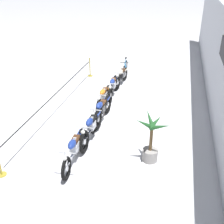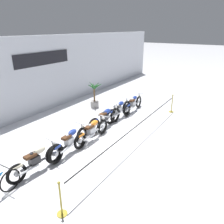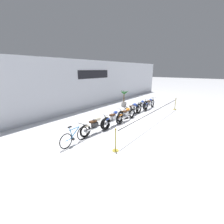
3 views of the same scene
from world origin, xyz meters
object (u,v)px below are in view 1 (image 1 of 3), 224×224
(motorcycle_cream_0, at_px, (121,76))
(stanchion_far_left, at_px, (70,83))
(motorcycle_blue_1, at_px, (113,87))
(stanchion_mid_left, at_px, (0,165))
(motorcycle_blue_4, at_px, (91,128))
(motorcycle_orange_2, at_px, (104,97))
(bicycle, at_px, (125,68))
(motorcycle_blue_3, at_px, (101,111))
(motorcycle_blue_5, at_px, (74,149))
(potted_palm_left_of_row, at_px, (151,142))

(motorcycle_cream_0, xyz_separation_m, stanchion_far_left, (2.20, -1.99, 0.26))
(motorcycle_cream_0, bearing_deg, motorcycle_blue_1, -3.66)
(motorcycle_blue_1, xyz_separation_m, stanchion_mid_left, (6.43, -1.89, -0.12))
(motorcycle_cream_0, xyz_separation_m, stanchion_mid_left, (7.96, -1.99, -0.10))
(stanchion_mid_left, bearing_deg, motorcycle_blue_4, 140.77)
(motorcycle_cream_0, bearing_deg, stanchion_mid_left, -14.06)
(motorcycle_cream_0, distance_m, motorcycle_blue_4, 5.46)
(motorcycle_orange_2, height_order, stanchion_mid_left, stanchion_mid_left)
(motorcycle_cream_0, bearing_deg, bicycle, -176.41)
(motorcycle_orange_2, xyz_separation_m, motorcycle_blue_4, (2.70, 0.27, 0.02))
(motorcycle_blue_3, height_order, motorcycle_blue_5, motorcycle_blue_3)
(motorcycle_blue_1, distance_m, stanchion_far_left, 2.02)
(motorcycle_orange_2, height_order, bicycle, bicycle)
(motorcycle_blue_1, height_order, motorcycle_blue_5, motorcycle_blue_1)
(motorcycle_blue_3, relative_size, stanchion_mid_left, 2.35)
(motorcycle_blue_4, distance_m, stanchion_far_left, 3.86)
(motorcycle_blue_5, height_order, stanchion_mid_left, stanchion_mid_left)
(motorcycle_blue_1, xyz_separation_m, motorcycle_blue_3, (2.60, 0.14, 0.01))
(motorcycle_cream_0, bearing_deg, motorcycle_orange_2, -4.61)
(motorcycle_blue_4, height_order, bicycle, motorcycle_blue_4)
(motorcycle_cream_0, xyz_separation_m, motorcycle_orange_2, (2.76, -0.22, -0.00))
(bicycle, distance_m, stanchion_mid_left, 9.68)
(stanchion_mid_left, bearing_deg, motorcycle_orange_2, 161.19)
(bicycle, bearing_deg, motorcycle_cream_0, 3.59)
(motorcycle_blue_4, relative_size, potted_palm_left_of_row, 1.40)
(motorcycle_blue_3, height_order, bicycle, motorcycle_blue_3)
(motorcycle_cream_0, bearing_deg, potted_palm_left_of_row, 19.75)
(motorcycle_orange_2, height_order, stanchion_far_left, stanchion_far_left)
(motorcycle_orange_2, relative_size, stanchion_far_left, 0.26)
(motorcycle_cream_0, xyz_separation_m, motorcycle_blue_5, (6.84, -0.09, 0.01))
(motorcycle_cream_0, bearing_deg, motorcycle_blue_5, -0.74)
(motorcycle_orange_2, distance_m, stanchion_far_left, 1.88)
(motorcycle_cream_0, xyz_separation_m, motorcycle_blue_3, (4.14, 0.04, 0.02))
(motorcycle_orange_2, bearing_deg, motorcycle_blue_1, 174.22)
(stanchion_far_left, relative_size, stanchion_mid_left, 8.33)
(motorcycle_blue_3, relative_size, motorcycle_blue_4, 1.05)
(bicycle, xyz_separation_m, stanchion_mid_left, (9.49, -1.90, -0.02))
(motorcycle_orange_2, height_order, motorcycle_blue_5, motorcycle_blue_5)
(motorcycle_blue_4, bearing_deg, motorcycle_blue_5, -5.59)
(bicycle, height_order, stanchion_mid_left, stanchion_mid_left)
(motorcycle_blue_1, distance_m, potted_palm_left_of_row, 5.23)
(motorcycle_blue_3, xyz_separation_m, motorcycle_blue_5, (2.70, -0.13, -0.02))
(motorcycle_orange_2, bearing_deg, potted_palm_left_of_row, 35.42)
(motorcycle_blue_4, bearing_deg, stanchion_mid_left, -39.23)
(stanchion_far_left, height_order, stanchion_mid_left, same)
(stanchion_mid_left, bearing_deg, bicycle, 168.70)
(motorcycle_orange_2, bearing_deg, motorcycle_blue_3, 10.75)
(motorcycle_cream_0, distance_m, potted_palm_left_of_row, 6.60)
(motorcycle_cream_0, distance_m, motorcycle_blue_3, 4.14)
(bicycle, relative_size, potted_palm_left_of_row, 1.02)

